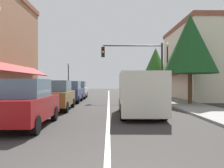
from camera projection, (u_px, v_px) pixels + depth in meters
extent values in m
plane|color=#33302D|center=(109.00, 100.00, 21.11)|extent=(80.00, 80.00, 0.00)
cube|color=gray|center=(49.00, 100.00, 21.04)|extent=(2.60, 56.00, 0.12)
cube|color=gray|center=(168.00, 100.00, 21.18)|extent=(2.60, 56.00, 0.12)
cube|color=silver|center=(109.00, 100.00, 21.11)|extent=(0.14, 52.00, 0.01)
cube|color=slate|center=(4.00, 86.00, 15.01)|extent=(0.08, 10.64, 1.80)
cube|color=maroon|center=(13.00, 68.00, 15.01)|extent=(1.27, 11.76, 0.73)
cube|color=slate|center=(22.00, 30.00, 18.06)|extent=(0.08, 1.10, 1.30)
cube|color=beige|center=(202.00, 64.00, 23.21)|extent=(5.43, 10.00, 6.98)
cube|color=brown|center=(202.00, 28.00, 23.18)|extent=(5.63, 10.20, 0.40)
cube|color=slate|center=(176.00, 85.00, 23.19)|extent=(0.08, 7.60, 1.80)
cube|color=maroon|center=(170.00, 73.00, 23.17)|extent=(1.27, 8.40, 0.73)
cube|color=slate|center=(183.00, 46.00, 20.96)|extent=(0.08, 1.10, 1.30)
cube|color=slate|center=(170.00, 52.00, 25.36)|extent=(0.08, 1.10, 1.30)
cube|color=maroon|center=(25.00, 108.00, 8.48)|extent=(1.80, 4.13, 0.80)
cube|color=slate|center=(24.00, 88.00, 8.37)|extent=(1.56, 2.03, 0.66)
cylinder|color=black|center=(17.00, 114.00, 9.80)|extent=(0.21, 0.62, 0.62)
cylinder|color=black|center=(54.00, 113.00, 9.86)|extent=(0.21, 0.62, 0.62)
cylinder|color=black|center=(36.00, 125.00, 7.15)|extent=(0.21, 0.62, 0.62)
cube|color=brown|center=(57.00, 98.00, 13.73)|extent=(1.83, 4.14, 0.80)
cube|color=slate|center=(56.00, 86.00, 13.63)|extent=(1.57, 2.04, 0.66)
cylinder|color=black|center=(49.00, 103.00, 15.05)|extent=(0.22, 0.63, 0.62)
cylinder|color=black|center=(73.00, 103.00, 15.12)|extent=(0.22, 0.63, 0.62)
cylinder|color=black|center=(37.00, 107.00, 12.35)|extent=(0.22, 0.63, 0.62)
cylinder|color=black|center=(66.00, 107.00, 12.41)|extent=(0.22, 0.63, 0.62)
cube|color=navy|center=(70.00, 94.00, 19.01)|extent=(1.77, 4.12, 0.80)
cube|color=slate|center=(70.00, 85.00, 18.90)|extent=(1.54, 2.02, 0.66)
cylinder|color=black|center=(64.00, 98.00, 20.34)|extent=(0.21, 0.62, 0.62)
cylinder|color=black|center=(82.00, 98.00, 20.38)|extent=(0.21, 0.62, 0.62)
cylinder|color=black|center=(57.00, 100.00, 17.64)|extent=(0.21, 0.62, 0.62)
cylinder|color=black|center=(78.00, 100.00, 17.68)|extent=(0.21, 0.62, 0.62)
cube|color=#B7BABF|center=(78.00, 92.00, 23.77)|extent=(1.84, 4.15, 0.80)
cube|color=slate|center=(78.00, 85.00, 23.66)|extent=(1.58, 2.04, 0.66)
cylinder|color=black|center=(72.00, 95.00, 25.09)|extent=(0.22, 0.63, 0.62)
cylinder|color=black|center=(87.00, 95.00, 25.16)|extent=(0.22, 0.63, 0.62)
cylinder|color=black|center=(68.00, 96.00, 22.39)|extent=(0.22, 0.63, 0.62)
cylinder|color=black|center=(85.00, 96.00, 22.45)|extent=(0.22, 0.63, 0.62)
cube|color=beige|center=(140.00, 92.00, 11.43)|extent=(2.09, 5.05, 1.90)
cube|color=slate|center=(135.00, 83.00, 13.83)|extent=(1.73, 0.32, 0.84)
cube|color=black|center=(135.00, 102.00, 14.02)|extent=(1.87, 0.25, 0.24)
cylinder|color=black|center=(121.00, 105.00, 13.00)|extent=(0.26, 0.73, 0.72)
cylinder|color=black|center=(152.00, 105.00, 12.98)|extent=(0.26, 0.73, 0.72)
cylinder|color=black|center=(123.00, 112.00, 9.90)|extent=(0.26, 0.73, 0.72)
cylinder|color=black|center=(164.00, 112.00, 9.88)|extent=(0.26, 0.73, 0.72)
cylinder|color=#333333|center=(162.00, 72.00, 20.55)|extent=(0.18, 0.18, 5.21)
cylinder|color=#333333|center=(133.00, 46.00, 20.50)|extent=(5.30, 0.12, 0.12)
cube|color=black|center=(103.00, 52.00, 20.29)|extent=(0.30, 0.24, 0.90)
sphere|color=#420F0F|center=(103.00, 49.00, 20.16)|extent=(0.20, 0.20, 0.20)
sphere|color=yellow|center=(103.00, 52.00, 20.16)|extent=(0.20, 0.20, 0.20)
sphere|color=#0C3316|center=(103.00, 55.00, 20.16)|extent=(0.20, 0.20, 0.20)
cylinder|color=black|center=(167.00, 74.00, 19.74)|extent=(0.12, 0.12, 4.73)
sphere|color=white|center=(167.00, 45.00, 19.72)|extent=(0.36, 0.36, 0.36)
cylinder|color=black|center=(68.00, 80.00, 27.94)|extent=(0.12, 0.12, 3.81)
sphere|color=white|center=(68.00, 63.00, 27.93)|extent=(0.36, 0.36, 0.36)
cylinder|color=#4C331E|center=(190.00, 85.00, 16.49)|extent=(0.30, 0.30, 2.88)
cone|color=#19471E|center=(190.00, 44.00, 16.47)|extent=(3.90, 3.90, 4.29)
cylinder|color=#4C331E|center=(156.00, 85.00, 29.64)|extent=(0.30, 0.30, 2.54)
cone|color=#285B21|center=(156.00, 64.00, 29.62)|extent=(3.78, 3.78, 4.15)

